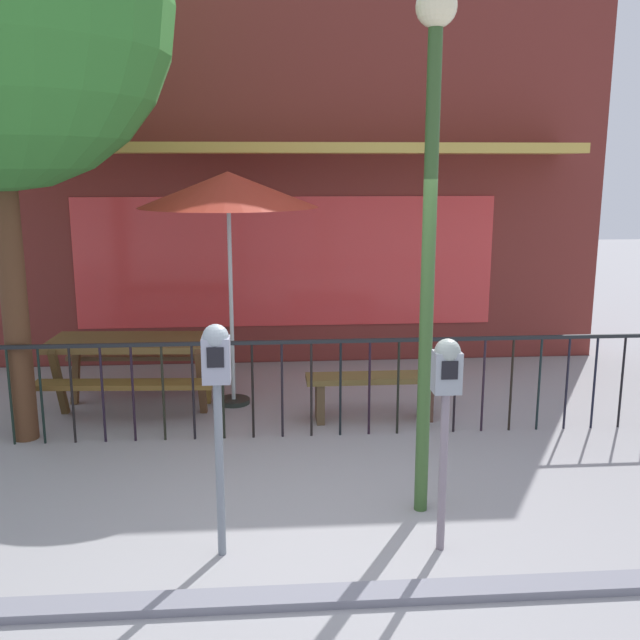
% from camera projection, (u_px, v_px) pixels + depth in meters
% --- Properties ---
extents(ground, '(40.00, 40.00, 0.00)m').
position_uv_depth(ground, '(309.00, 530.00, 5.22)').
color(ground, gray).
extents(pub_storefront, '(8.41, 1.43, 4.82)m').
position_uv_depth(pub_storefront, '(285.00, 180.00, 9.41)').
color(pub_storefront, '#4C201F').
rests_on(pub_storefront, ground).
extents(patio_fence_front, '(7.09, 0.04, 0.97)m').
position_uv_depth(patio_fence_front, '(297.00, 371.00, 6.89)').
color(patio_fence_front, black).
rests_on(patio_fence_front, ground).
extents(picnic_table_left, '(1.88, 1.47, 0.79)m').
position_uv_depth(picnic_table_left, '(135.00, 354.00, 7.71)').
color(picnic_table_left, brown).
rests_on(picnic_table_left, ground).
extents(patio_umbrella, '(1.89, 1.89, 2.53)m').
position_uv_depth(patio_umbrella, '(228.00, 191.00, 7.51)').
color(patio_umbrella, black).
rests_on(patio_umbrella, ground).
extents(patio_bench, '(1.40, 0.32, 0.48)m').
position_uv_depth(patio_bench, '(374.00, 387.00, 7.42)').
color(patio_bench, brown).
rests_on(patio_bench, ground).
extents(parking_meter_near, '(0.18, 0.17, 1.49)m').
position_uv_depth(parking_meter_near, '(446.00, 389.00, 4.72)').
color(parking_meter_near, slate).
rests_on(parking_meter_near, ground).
extents(parking_meter_far, '(0.18, 0.17, 1.61)m').
position_uv_depth(parking_meter_far, '(217.00, 380.00, 4.64)').
color(parking_meter_far, slate).
rests_on(parking_meter_far, ground).
extents(street_lamp, '(0.28, 0.28, 3.77)m').
position_uv_depth(street_lamp, '(431.00, 183.00, 5.01)').
color(street_lamp, '#315225').
rests_on(street_lamp, ground).
extents(curb_edge, '(11.78, 0.20, 0.11)m').
position_uv_depth(curb_edge, '(318.00, 601.00, 4.37)').
color(curb_edge, slate).
rests_on(curb_edge, ground).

